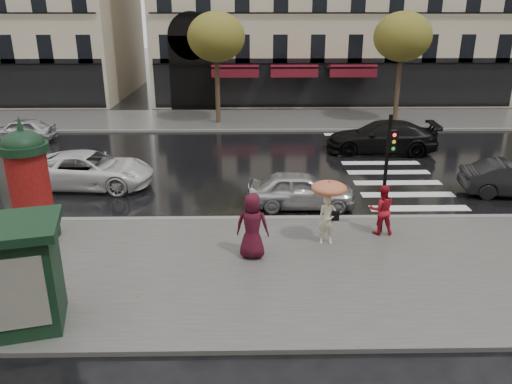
{
  "coord_description": "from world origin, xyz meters",
  "views": [
    {
      "loc": [
        -0.22,
        -12.58,
        6.83
      ],
      "look_at": [
        0.04,
        1.5,
        1.6
      ],
      "focal_mm": 35.0,
      "sensor_mm": 36.0,
      "label": 1
    }
  ],
  "objects_px": {
    "woman_red": "(382,209)",
    "car_silver": "(301,190)",
    "car_white": "(89,170)",
    "car_black": "(381,137)",
    "newsstand": "(15,275)",
    "woman_umbrella": "(328,202)",
    "traffic_light": "(388,164)",
    "car_far_silver": "(20,130)",
    "morris_column": "(29,181)",
    "man_burgundy": "(252,226)"
  },
  "relations": [
    {
      "from": "woman_umbrella",
      "to": "traffic_light",
      "type": "relative_size",
      "value": 0.54
    },
    {
      "from": "woman_red",
      "to": "car_black",
      "type": "distance_m",
      "value": 10.09
    },
    {
      "from": "traffic_light",
      "to": "car_black",
      "type": "xyz_separation_m",
      "value": [
        2.43,
        9.72,
        -1.62
      ]
    },
    {
      "from": "woman_umbrella",
      "to": "newsstand",
      "type": "xyz_separation_m",
      "value": [
        -7.42,
        -4.02,
        -0.05
      ]
    },
    {
      "from": "traffic_light",
      "to": "car_silver",
      "type": "height_order",
      "value": "traffic_light"
    },
    {
      "from": "car_far_silver",
      "to": "car_white",
      "type": "bearing_deg",
      "value": 38.06
    },
    {
      "from": "man_burgundy",
      "to": "morris_column",
      "type": "bearing_deg",
      "value": -4.51
    },
    {
      "from": "newsstand",
      "to": "woman_umbrella",
      "type": "bearing_deg",
      "value": 28.45
    },
    {
      "from": "woman_umbrella",
      "to": "car_far_silver",
      "type": "bearing_deg",
      "value": 138.52
    },
    {
      "from": "car_white",
      "to": "car_black",
      "type": "relative_size",
      "value": 0.95
    },
    {
      "from": "morris_column",
      "to": "man_burgundy",
      "type": "bearing_deg",
      "value": -12.5
    },
    {
      "from": "man_burgundy",
      "to": "newsstand",
      "type": "bearing_deg",
      "value": 39.57
    },
    {
      "from": "car_white",
      "to": "woman_red",
      "type": "bearing_deg",
      "value": -110.58
    },
    {
      "from": "woman_red",
      "to": "car_silver",
      "type": "bearing_deg",
      "value": -48.14
    },
    {
      "from": "car_black",
      "to": "newsstand",
      "type": "bearing_deg",
      "value": -34.82
    },
    {
      "from": "man_burgundy",
      "to": "car_black",
      "type": "relative_size",
      "value": 0.36
    },
    {
      "from": "car_black",
      "to": "car_far_silver",
      "type": "height_order",
      "value": "car_black"
    },
    {
      "from": "woman_umbrella",
      "to": "woman_red",
      "type": "bearing_deg",
      "value": 20.17
    },
    {
      "from": "morris_column",
      "to": "traffic_light",
      "type": "distance_m",
      "value": 10.8
    },
    {
      "from": "traffic_light",
      "to": "newsstand",
      "type": "bearing_deg",
      "value": -152.99
    },
    {
      "from": "newsstand",
      "to": "car_silver",
      "type": "distance_m",
      "value": 10.07
    },
    {
      "from": "woman_umbrella",
      "to": "morris_column",
      "type": "height_order",
      "value": "morris_column"
    },
    {
      "from": "car_white",
      "to": "car_black",
      "type": "height_order",
      "value": "car_black"
    },
    {
      "from": "woman_red",
      "to": "traffic_light",
      "type": "distance_m",
      "value": 1.47
    },
    {
      "from": "woman_umbrella",
      "to": "morris_column",
      "type": "xyz_separation_m",
      "value": [
        -8.93,
        0.64,
        0.49
      ]
    },
    {
      "from": "newsstand",
      "to": "car_far_silver",
      "type": "height_order",
      "value": "newsstand"
    },
    {
      "from": "woman_red",
      "to": "man_burgundy",
      "type": "distance_m",
      "value": 4.31
    },
    {
      "from": "woman_red",
      "to": "car_white",
      "type": "height_order",
      "value": "woman_red"
    },
    {
      "from": "woman_umbrella",
      "to": "traffic_light",
      "type": "height_order",
      "value": "traffic_light"
    },
    {
      "from": "morris_column",
      "to": "car_black",
      "type": "height_order",
      "value": "morris_column"
    },
    {
      "from": "newsstand",
      "to": "car_black",
      "type": "bearing_deg",
      "value": 50.98
    },
    {
      "from": "morris_column",
      "to": "car_far_silver",
      "type": "height_order",
      "value": "morris_column"
    },
    {
      "from": "traffic_light",
      "to": "car_far_silver",
      "type": "distance_m",
      "value": 20.58
    },
    {
      "from": "newsstand",
      "to": "car_black",
      "type": "distance_m",
      "value": 18.61
    },
    {
      "from": "car_silver",
      "to": "car_black",
      "type": "distance_m",
      "value": 8.64
    },
    {
      "from": "woman_red",
      "to": "woman_umbrella",
      "type": "bearing_deg",
      "value": 20.69
    },
    {
      "from": "woman_red",
      "to": "car_black",
      "type": "relative_size",
      "value": 0.3
    },
    {
      "from": "man_burgundy",
      "to": "traffic_light",
      "type": "relative_size",
      "value": 0.51
    },
    {
      "from": "morris_column",
      "to": "traffic_light",
      "type": "relative_size",
      "value": 1.01
    },
    {
      "from": "woman_umbrella",
      "to": "traffic_light",
      "type": "distance_m",
      "value": 2.2
    },
    {
      "from": "car_black",
      "to": "car_silver",
      "type": "bearing_deg",
      "value": -29.11
    },
    {
      "from": "car_silver",
      "to": "car_black",
      "type": "xyz_separation_m",
      "value": [
        4.74,
        7.22,
        0.12
      ]
    },
    {
      "from": "traffic_light",
      "to": "car_white",
      "type": "distance_m",
      "value": 11.78
    },
    {
      "from": "woman_red",
      "to": "car_white",
      "type": "bearing_deg",
      "value": -24.37
    },
    {
      "from": "woman_umbrella",
      "to": "car_far_silver",
      "type": "relative_size",
      "value": 0.55
    },
    {
      "from": "traffic_light",
      "to": "morris_column",
      "type": "bearing_deg",
      "value": -179.63
    },
    {
      "from": "woman_umbrella",
      "to": "newsstand",
      "type": "distance_m",
      "value": 8.44
    },
    {
      "from": "car_far_silver",
      "to": "woman_umbrella",
      "type": "bearing_deg",
      "value": 48.05
    },
    {
      "from": "woman_umbrella",
      "to": "car_black",
      "type": "xyz_separation_m",
      "value": [
        4.29,
        10.43,
        -0.67
      ]
    },
    {
      "from": "traffic_light",
      "to": "newsstand",
      "type": "height_order",
      "value": "traffic_light"
    }
  ]
}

